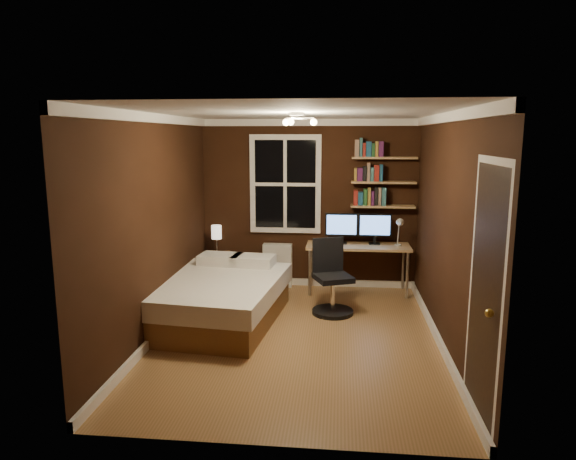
# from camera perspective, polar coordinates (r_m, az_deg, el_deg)

# --- Properties ---
(floor) EXTENTS (4.20, 4.20, 0.00)m
(floor) POSITION_cam_1_polar(r_m,az_deg,el_deg) (5.97, 0.99, -11.80)
(floor) COLOR brown
(floor) RESTS_ON ground
(wall_back) EXTENTS (3.20, 0.04, 2.50)m
(wall_back) POSITION_cam_1_polar(r_m,az_deg,el_deg) (7.69, 2.33, 2.88)
(wall_back) COLOR black
(wall_back) RESTS_ON ground
(wall_left) EXTENTS (0.04, 4.20, 2.50)m
(wall_left) POSITION_cam_1_polar(r_m,az_deg,el_deg) (5.97, -14.47, 0.35)
(wall_left) COLOR black
(wall_left) RESTS_ON ground
(wall_right) EXTENTS (0.04, 4.20, 2.50)m
(wall_right) POSITION_cam_1_polar(r_m,az_deg,el_deg) (5.72, 17.22, -0.22)
(wall_right) COLOR black
(wall_right) RESTS_ON ground
(ceiling) EXTENTS (3.20, 4.20, 0.02)m
(ceiling) POSITION_cam_1_polar(r_m,az_deg,el_deg) (5.53, 1.07, 12.91)
(ceiling) COLOR white
(ceiling) RESTS_ON wall_back
(window) EXTENTS (1.06, 0.06, 1.46)m
(window) POSITION_cam_1_polar(r_m,az_deg,el_deg) (7.65, -0.29, 5.11)
(window) COLOR white
(window) RESTS_ON wall_back
(door) EXTENTS (0.03, 0.82, 2.05)m
(door) POSITION_cam_1_polar(r_m,az_deg,el_deg) (4.30, 20.94, -6.99)
(door) COLOR black
(door) RESTS_ON ground
(door_knob) EXTENTS (0.06, 0.06, 0.06)m
(door_knob) POSITION_cam_1_polar(r_m,az_deg,el_deg) (4.02, 21.47, -8.59)
(door_knob) COLOR gold
(door_knob) RESTS_ON door
(ceiling_fixture) EXTENTS (0.44, 0.44, 0.18)m
(ceiling_fixture) POSITION_cam_1_polar(r_m,az_deg,el_deg) (5.43, 0.98, 11.90)
(ceiling_fixture) COLOR beige
(ceiling_fixture) RESTS_ON ceiling
(bookshelf_lower) EXTENTS (0.92, 0.22, 0.03)m
(bookshelf_lower) POSITION_cam_1_polar(r_m,az_deg,el_deg) (7.58, 10.46, 2.61)
(bookshelf_lower) COLOR tan
(bookshelf_lower) RESTS_ON wall_back
(books_row_lower) EXTENTS (0.48, 0.16, 0.23)m
(books_row_lower) POSITION_cam_1_polar(r_m,az_deg,el_deg) (7.57, 10.49, 3.58)
(books_row_lower) COLOR maroon
(books_row_lower) RESTS_ON bookshelf_lower
(bookshelf_middle) EXTENTS (0.92, 0.22, 0.03)m
(bookshelf_middle) POSITION_cam_1_polar(r_m,az_deg,el_deg) (7.55, 10.54, 5.24)
(bookshelf_middle) COLOR tan
(bookshelf_middle) RESTS_ON wall_back
(books_row_middle) EXTENTS (0.42, 0.16, 0.23)m
(books_row_middle) POSITION_cam_1_polar(r_m,az_deg,el_deg) (7.54, 10.58, 6.22)
(books_row_middle) COLOR navy
(books_row_middle) RESTS_ON bookshelf_middle
(bookshelf_upper) EXTENTS (0.92, 0.22, 0.03)m
(bookshelf_upper) POSITION_cam_1_polar(r_m,az_deg,el_deg) (7.52, 10.63, 7.90)
(bookshelf_upper) COLOR tan
(bookshelf_upper) RESTS_ON wall_back
(books_row_upper) EXTENTS (0.42, 0.16, 0.23)m
(books_row_upper) POSITION_cam_1_polar(r_m,az_deg,el_deg) (7.52, 10.67, 8.88)
(books_row_upper) COLOR #225025
(books_row_upper) RESTS_ON bookshelf_upper
(bed) EXTENTS (1.64, 2.13, 0.67)m
(bed) POSITION_cam_1_polar(r_m,az_deg,el_deg) (6.42, -7.66, -7.56)
(bed) COLOR brown
(bed) RESTS_ON ground
(nightstand) EXTENTS (0.52, 0.52, 0.52)m
(nightstand) POSITION_cam_1_polar(r_m,az_deg,el_deg) (7.78, -7.85, -4.55)
(nightstand) COLOR brown
(nightstand) RESTS_ON ground
(bedside_lamp) EXTENTS (0.15, 0.15, 0.44)m
(bedside_lamp) POSITION_cam_1_polar(r_m,az_deg,el_deg) (7.67, -7.93, -1.09)
(bedside_lamp) COLOR #EEDFC8
(bedside_lamp) RESTS_ON nightstand
(radiator) EXTENTS (0.44, 0.15, 0.65)m
(radiator) POSITION_cam_1_polar(r_m,az_deg,el_deg) (7.79, -1.16, -3.92)
(radiator) COLOR silver
(radiator) RESTS_ON ground
(desk) EXTENTS (1.49, 0.56, 0.71)m
(desk) POSITION_cam_1_polar(r_m,az_deg,el_deg) (7.49, 7.78, -2.11)
(desk) COLOR tan
(desk) RESTS_ON ground
(monitor_left) EXTENTS (0.48, 0.12, 0.45)m
(monitor_left) POSITION_cam_1_polar(r_m,az_deg,el_deg) (7.51, 5.96, 0.18)
(monitor_left) COLOR black
(monitor_left) RESTS_ON desk
(monitor_right) EXTENTS (0.48, 0.12, 0.45)m
(monitor_right) POSITION_cam_1_polar(r_m,az_deg,el_deg) (7.52, 9.63, 0.11)
(monitor_right) COLOR black
(monitor_right) RESTS_ON desk
(desk_lamp) EXTENTS (0.14, 0.32, 0.44)m
(desk_lamp) POSITION_cam_1_polar(r_m,az_deg,el_deg) (7.41, 12.24, -0.18)
(desk_lamp) COLOR silver
(desk_lamp) RESTS_ON desk
(office_chair) EXTENTS (0.57, 0.57, 0.96)m
(office_chair) POSITION_cam_1_polar(r_m,az_deg,el_deg) (6.66, 4.87, -6.16)
(office_chair) COLOR black
(office_chair) RESTS_ON ground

